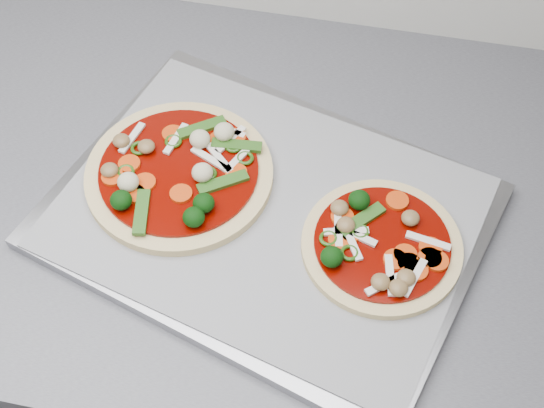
# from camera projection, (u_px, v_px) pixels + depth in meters

# --- Properties ---
(base_cabinet) EXTENTS (3.60, 0.60, 0.86)m
(base_cabinet) POSITION_uv_depth(u_px,v_px,m) (253.00, 355.00, 1.26)
(base_cabinet) COLOR #B4B4B2
(base_cabinet) RESTS_ON ground
(countertop) EXTENTS (3.60, 0.60, 0.04)m
(countertop) POSITION_uv_depth(u_px,v_px,m) (246.00, 195.00, 0.89)
(countertop) COLOR slate
(countertop) RESTS_ON base_cabinet
(baking_tray) EXTENTS (0.54, 0.46, 0.01)m
(baking_tray) POSITION_uv_depth(u_px,v_px,m) (267.00, 216.00, 0.84)
(baking_tray) COLOR gray
(baking_tray) RESTS_ON countertop
(parchment) EXTENTS (0.50, 0.42, 0.00)m
(parchment) POSITION_uv_depth(u_px,v_px,m) (267.00, 212.00, 0.83)
(parchment) COLOR gray
(parchment) RESTS_ON baking_tray
(pizza_left) EXTENTS (0.30, 0.30, 0.04)m
(pizza_left) POSITION_uv_depth(u_px,v_px,m) (179.00, 173.00, 0.85)
(pizza_left) COLOR #F0CE86
(pizza_left) RESTS_ON parchment
(pizza_right) EXTENTS (0.19, 0.19, 0.03)m
(pizza_right) POSITION_uv_depth(u_px,v_px,m) (380.00, 244.00, 0.80)
(pizza_right) COLOR #F0CE86
(pizza_right) RESTS_ON parchment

